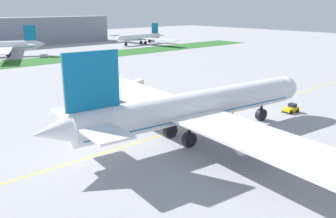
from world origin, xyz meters
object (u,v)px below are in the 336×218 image
service_truck_baggage_loader (72,92)px  service_truck_catering_van (137,84)px  ground_crew_wingwalker_port (233,112)px  pushback_tug (291,108)px  parked_airliner_far_right (3,46)px  parked_airliner_far_outer (141,37)px  airliner_foreground (192,108)px  ground_crew_marshaller_front (226,125)px

service_truck_baggage_loader → service_truck_catering_van: 21.39m
ground_crew_wingwalker_port → pushback_tug: bearing=-30.6°
pushback_tug → service_truck_catering_van: size_ratio=1.01×
pushback_tug → parked_airliner_far_right: bearing=96.5°
pushback_tug → service_truck_baggage_loader: 60.25m
service_truck_catering_van → parked_airliner_far_right: parked_airliner_far_right is taller
service_truck_baggage_loader → parked_airliner_far_outer: 148.24m
ground_crew_wingwalker_port → parked_airliner_far_right: bearing=91.7°
pushback_tug → parked_airliner_far_outer: bearing=64.7°
service_truck_catering_van → service_truck_baggage_loader: bearing=172.7°
airliner_foreground → ground_crew_wingwalker_port: airliner_foreground is taller
service_truck_baggage_loader → service_truck_catering_van: bearing=-7.3°
ground_crew_marshaller_front → parked_airliner_far_right: 151.14m
airliner_foreground → parked_airliner_far_outer: (104.23, 150.57, -1.75)m
parked_airliner_far_right → ground_crew_wingwalker_port: bearing=-88.3°
pushback_tug → ground_crew_wingwalker_port: pushback_tug is taller
parked_airliner_far_right → parked_airliner_far_outer: size_ratio=0.97×
ground_crew_marshaller_front → service_truck_catering_van: bearing=76.9°
service_truck_catering_van → parked_airliner_far_outer: (84.58, 106.51, 3.22)m
service_truck_catering_van → parked_airliner_far_outer: parked_airliner_far_outer is taller
pushback_tug → airliner_foreground: bearing=173.3°
ground_crew_wingwalker_port → ground_crew_marshaller_front: bearing=-149.8°
airliner_foreground → ground_crew_wingwalker_port: size_ratio=62.23×
parked_airliner_far_outer → ground_crew_wingwalker_port: bearing=-120.4°
ground_crew_wingwalker_port → service_truck_baggage_loader: bearing=114.9°
service_truck_catering_van → airliner_foreground: bearing=-114.0°
service_truck_catering_van → ground_crew_marshaller_front: bearing=-103.1°
parked_airliner_far_right → airliner_foreground: bearing=-95.3°
service_truck_baggage_loader → parked_airliner_far_right: parked_airliner_far_right is taller
ground_crew_wingwalker_port → airliner_foreground: bearing=-167.4°
airliner_foreground → ground_crew_marshaller_front: bearing=-7.8°
service_truck_catering_van → ground_crew_wingwalker_port: bearing=-92.0°
airliner_foreground → ground_crew_marshaller_front: (9.10, -1.25, -5.35)m
service_truck_baggage_loader → airliner_foreground: bearing=-88.1°
service_truck_baggage_loader → ground_crew_wingwalker_port: bearing=-65.1°
parked_airliner_far_outer → service_truck_baggage_loader: bearing=-135.5°
parked_airliner_far_right → service_truck_catering_van: bearing=-86.8°
ground_crew_wingwalker_port → service_truck_baggage_loader: size_ratio=0.32×
ground_crew_wingwalker_port → ground_crew_marshaller_front: ground_crew_marshaller_front is taller
ground_crew_wingwalker_port → ground_crew_marshaller_front: 10.56m
ground_crew_marshaller_front → service_truck_baggage_loader: size_ratio=0.34×
pushback_tug → parked_airliner_far_right: parked_airliner_far_right is taller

